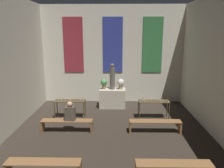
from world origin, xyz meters
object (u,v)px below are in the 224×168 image
(flower_vase_right, at_px, (121,83))
(candle_rack_right, at_px, (154,103))
(person_seated, at_px, (70,112))
(candle_rack_left, at_px, (70,103))
(pew_second_right, at_px, (174,167))
(pew_second_left, at_px, (43,166))
(flower_vase_left, at_px, (104,83))
(pew_back_left, at_px, (67,123))
(pew_back_right, at_px, (155,124))
(statue, at_px, (112,77))
(altar, at_px, (112,98))

(flower_vase_right, height_order, candle_rack_right, flower_vase_right)
(flower_vase_right, distance_m, person_seated, 3.42)
(candle_rack_left, xyz_separation_m, pew_second_right, (3.40, -4.04, -0.34))
(pew_second_left, bearing_deg, flower_vase_left, 77.54)
(pew_back_left, height_order, person_seated, person_seated)
(pew_second_right, height_order, person_seated, person_seated)
(pew_second_left, distance_m, pew_back_right, 4.18)
(candle_rack_right, bearing_deg, flower_vase_right, 133.80)
(flower_vase_left, distance_m, flower_vase_right, 0.81)
(statue, relative_size, pew_second_right, 0.66)
(altar, distance_m, flower_vase_left, 0.86)
(flower_vase_left, bearing_deg, flower_vase_right, 0.00)
(altar, xyz_separation_m, statue, (0.00, -0.00, 1.04))
(flower_vase_left, bearing_deg, pew_back_right, -54.39)
(pew_second_right, bearing_deg, flower_vase_right, 102.46)
(flower_vase_left, relative_size, candle_rack_left, 0.38)
(pew_second_left, bearing_deg, altar, 73.56)
(pew_second_right, relative_size, pew_back_left, 1.00)
(pew_second_left, xyz_separation_m, pew_back_right, (3.23, 2.65, 0.00))
(pew_second_left, distance_m, pew_second_right, 3.23)
(flower_vase_right, height_order, pew_back_right, flower_vase_right)
(pew_second_right, relative_size, person_seated, 2.63)
(pew_second_right, xyz_separation_m, pew_back_left, (-3.23, 2.65, 0.00))
(pew_second_left, bearing_deg, pew_second_right, 0.00)
(pew_back_left, bearing_deg, candle_rack_right, 22.24)
(flower_vase_left, height_order, flower_vase_right, same)
(flower_vase_right, bearing_deg, statue, -180.00)
(flower_vase_left, xyz_separation_m, flower_vase_right, (0.81, 0.00, 0.00))
(pew_second_right, bearing_deg, statue, 106.44)
(candle_rack_left, distance_m, person_seated, 1.42)
(altar, height_order, pew_second_left, altar)
(altar, bearing_deg, person_seated, -117.70)
(pew_back_right, bearing_deg, candle_rack_right, 83.24)
(pew_back_right, bearing_deg, flower_vase_left, 125.61)
(candle_rack_right, height_order, pew_back_right, candle_rack_right)
(statue, relative_size, pew_second_left, 0.66)
(flower_vase_right, height_order, pew_second_right, flower_vase_right)
(statue, bearing_deg, pew_second_right, -73.56)
(flower_vase_right, xyz_separation_m, pew_back_right, (1.21, -2.82, -0.88))
(flower_vase_left, relative_size, flower_vase_right, 1.00)
(statue, distance_m, candle_rack_right, 2.43)
(person_seated, bearing_deg, flower_vase_right, 56.22)
(flower_vase_right, xyz_separation_m, pew_second_right, (1.21, -5.47, -0.88))
(flower_vase_right, xyz_separation_m, person_seated, (-1.89, -2.82, -0.45))
(pew_second_right, bearing_deg, pew_back_right, 90.00)
(altar, distance_m, pew_back_right, 3.25)
(pew_back_left, bearing_deg, statue, 60.21)
(flower_vase_right, relative_size, pew_back_right, 0.27)
(altar, relative_size, flower_vase_right, 2.50)
(altar, bearing_deg, candle_rack_left, -141.20)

